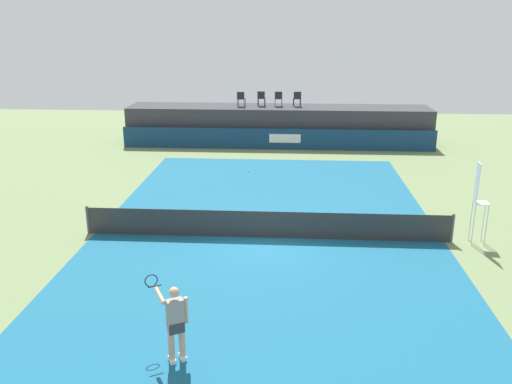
{
  "coord_description": "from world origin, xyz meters",
  "views": [
    {
      "loc": [
        0.78,
        -17.22,
        7.07
      ],
      "look_at": [
        -0.48,
        2.0,
        1.0
      ],
      "focal_mm": 38.07,
      "sensor_mm": 36.0,
      "label": 1
    }
  ],
  "objects_px": {
    "umpire_chair": "(478,198)",
    "net_post_near": "(88,220)",
    "spectator_chair_right": "(297,98)",
    "tennis_ball": "(248,171)",
    "tennis_player": "(175,321)",
    "spectator_chair_left": "(261,98)",
    "spectator_chair_center": "(278,98)",
    "net_post_far": "(452,228)",
    "spectator_chair_far_left": "(241,98)"
  },
  "relations": [
    {
      "from": "spectator_chair_left",
      "to": "tennis_player",
      "type": "relative_size",
      "value": 0.5
    },
    {
      "from": "spectator_chair_far_left",
      "to": "spectator_chair_left",
      "type": "relative_size",
      "value": 1.0
    },
    {
      "from": "spectator_chair_left",
      "to": "spectator_chair_center",
      "type": "relative_size",
      "value": 1.0
    },
    {
      "from": "net_post_far",
      "to": "tennis_player",
      "type": "bearing_deg",
      "value": -137.59
    },
    {
      "from": "net_post_far",
      "to": "tennis_player",
      "type": "distance_m",
      "value": 10.6
    },
    {
      "from": "umpire_chair",
      "to": "tennis_player",
      "type": "relative_size",
      "value": 1.56
    },
    {
      "from": "spectator_chair_right",
      "to": "tennis_ball",
      "type": "relative_size",
      "value": 13.06
    },
    {
      "from": "spectator_chair_left",
      "to": "net_post_far",
      "type": "bearing_deg",
      "value": -64.91
    },
    {
      "from": "spectator_chair_left",
      "to": "tennis_player",
      "type": "xyz_separation_m",
      "value": [
        -0.58,
        -22.6,
        -1.73
      ]
    },
    {
      "from": "spectator_chair_right",
      "to": "net_post_far",
      "type": "xyz_separation_m",
      "value": [
        5.09,
        -15.44,
        -2.19
      ]
    },
    {
      "from": "umpire_chair",
      "to": "net_post_near",
      "type": "xyz_separation_m",
      "value": [
        -13.12,
        -0.01,
        -1.09
      ]
    },
    {
      "from": "spectator_chair_center",
      "to": "spectator_chair_right",
      "type": "bearing_deg",
      "value": 1.89
    },
    {
      "from": "tennis_ball",
      "to": "net_post_far",
      "type": "bearing_deg",
      "value": -48.67
    },
    {
      "from": "net_post_near",
      "to": "tennis_ball",
      "type": "xyz_separation_m",
      "value": [
        4.92,
        8.5,
        -0.46
      ]
    },
    {
      "from": "spectator_chair_right",
      "to": "tennis_player",
      "type": "height_order",
      "value": "spectator_chair_right"
    },
    {
      "from": "spectator_chair_center",
      "to": "net_post_near",
      "type": "xyz_separation_m",
      "value": [
        -6.19,
        -15.4,
        -2.19
      ]
    },
    {
      "from": "umpire_chair",
      "to": "net_post_far",
      "type": "xyz_separation_m",
      "value": [
        -0.72,
        -0.01,
        -1.09
      ]
    },
    {
      "from": "spectator_chair_right",
      "to": "net_post_far",
      "type": "relative_size",
      "value": 0.89
    },
    {
      "from": "tennis_player",
      "to": "spectator_chair_right",
      "type": "bearing_deg",
      "value": 83.11
    },
    {
      "from": "spectator_chair_far_left",
      "to": "umpire_chair",
      "type": "bearing_deg",
      "value": -58.84
    },
    {
      "from": "spectator_chair_far_left",
      "to": "tennis_player",
      "type": "distance_m",
      "value": 22.36
    },
    {
      "from": "spectator_chair_left",
      "to": "net_post_near",
      "type": "distance_m",
      "value": 16.44
    },
    {
      "from": "spectator_chair_right",
      "to": "tennis_ball",
      "type": "xyz_separation_m",
      "value": [
        -2.39,
        -6.93,
        -2.66
      ]
    },
    {
      "from": "umpire_chair",
      "to": "net_post_far",
      "type": "distance_m",
      "value": 1.3
    },
    {
      "from": "spectator_chair_right",
      "to": "spectator_chair_center",
      "type": "bearing_deg",
      "value": -178.11
    },
    {
      "from": "umpire_chair",
      "to": "net_post_near",
      "type": "bearing_deg",
      "value": -179.96
    },
    {
      "from": "spectator_chair_right",
      "to": "net_post_near",
      "type": "xyz_separation_m",
      "value": [
        -7.31,
        -15.44,
        -2.19
      ]
    },
    {
      "from": "spectator_chair_right",
      "to": "net_post_far",
      "type": "distance_m",
      "value": 16.4
    },
    {
      "from": "spectator_chair_far_left",
      "to": "net_post_near",
      "type": "distance_m",
      "value": 15.8
    },
    {
      "from": "umpire_chair",
      "to": "net_post_near",
      "type": "distance_m",
      "value": 13.16
    },
    {
      "from": "spectator_chair_left",
      "to": "spectator_chair_center",
      "type": "bearing_deg",
      "value": -3.24
    },
    {
      "from": "spectator_chair_far_left",
      "to": "tennis_player",
      "type": "bearing_deg",
      "value": -88.43
    },
    {
      "from": "spectator_chair_left",
      "to": "spectator_chair_right",
      "type": "height_order",
      "value": "same"
    },
    {
      "from": "spectator_chair_right",
      "to": "umpire_chair",
      "type": "xyz_separation_m",
      "value": [
        5.81,
        -15.43,
        -1.11
      ]
    },
    {
      "from": "spectator_chair_right",
      "to": "net_post_near",
      "type": "relative_size",
      "value": 0.89
    },
    {
      "from": "spectator_chair_far_left",
      "to": "umpire_chair",
      "type": "relative_size",
      "value": 0.32
    },
    {
      "from": "umpire_chair",
      "to": "spectator_chair_left",
      "type": "bearing_deg",
      "value": 117.25
    },
    {
      "from": "spectator_chair_center",
      "to": "spectator_chair_right",
      "type": "relative_size",
      "value": 1.0
    },
    {
      "from": "spectator_chair_far_left",
      "to": "spectator_chair_left",
      "type": "xyz_separation_m",
      "value": [
        1.19,
        0.32,
        0.0
      ]
    },
    {
      "from": "net_post_far",
      "to": "spectator_chair_left",
      "type": "bearing_deg",
      "value": 115.09
    },
    {
      "from": "net_post_far",
      "to": "tennis_player",
      "type": "relative_size",
      "value": 0.56
    },
    {
      "from": "spectator_chair_left",
      "to": "spectator_chair_right",
      "type": "xyz_separation_m",
      "value": [
        2.15,
        -0.02,
        0.0
      ]
    },
    {
      "from": "spectator_chair_left",
      "to": "spectator_chair_right",
      "type": "distance_m",
      "value": 2.15
    },
    {
      "from": "net_post_near",
      "to": "spectator_chair_center",
      "type": "bearing_deg",
      "value": 68.1
    },
    {
      "from": "umpire_chair",
      "to": "tennis_ball",
      "type": "height_order",
      "value": "umpire_chair"
    },
    {
      "from": "spectator_chair_left",
      "to": "net_post_far",
      "type": "relative_size",
      "value": 0.89
    },
    {
      "from": "spectator_chair_center",
      "to": "net_post_far",
      "type": "relative_size",
      "value": 0.89
    },
    {
      "from": "spectator_chair_far_left",
      "to": "spectator_chair_center",
      "type": "distance_m",
      "value": 2.24
    },
    {
      "from": "net_post_near",
      "to": "tennis_ball",
      "type": "height_order",
      "value": "net_post_near"
    },
    {
      "from": "spectator_chair_right",
      "to": "tennis_ball",
      "type": "height_order",
      "value": "spectator_chair_right"
    }
  ]
}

